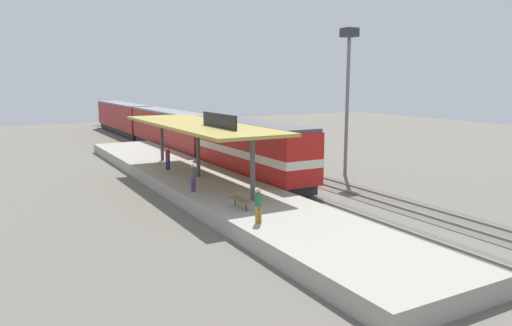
{
  "coord_description": "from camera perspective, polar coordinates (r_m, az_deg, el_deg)",
  "views": [
    {
      "loc": [
        -17.59,
        -31.57,
        7.69
      ],
      "look_at": [
        -1.38,
        -2.65,
        2.0
      ],
      "focal_mm": 33.99,
      "sensor_mm": 36.0,
      "label": 1
    }
  ],
  "objects": [
    {
      "name": "passenger_carriage_rear",
      "position": [
        73.27,
        -15.36,
        5.19
      ],
      "size": [
        2.9,
        20.0,
        4.24
      ],
      "color": "#28282D",
      "rests_on": "track_near"
    },
    {
      "name": "track_far",
      "position": [
        39.34,
        5.72,
        -1.54
      ],
      "size": [
        3.2,
        110.0,
        0.16
      ],
      "color": "#565249",
      "rests_on": "ground"
    },
    {
      "name": "person_boarding",
      "position": [
        29.9,
        -7.43,
        -1.6
      ],
      "size": [
        0.34,
        0.34,
        1.71
      ],
      "color": "#663375",
      "rests_on": "platform"
    },
    {
      "name": "track_near",
      "position": [
        36.94,
        -0.14,
        -2.23
      ],
      "size": [
        3.2,
        110.0,
        0.16
      ],
      "color": "#565249",
      "rests_on": "ground"
    },
    {
      "name": "person_waiting",
      "position": [
        37.68,
        -10.35,
        0.67
      ],
      "size": [
        0.34,
        0.34,
        1.71
      ],
      "color": "navy",
      "rests_on": "platform"
    },
    {
      "name": "person_walking",
      "position": [
        23.25,
        0.28,
        -4.8
      ],
      "size": [
        0.34,
        0.34,
        1.71
      ],
      "color": "olive",
      "rests_on": "platform"
    },
    {
      "name": "station_canopy",
      "position": [
        34.2,
        -6.83,
        4.37
      ],
      "size": [
        5.2,
        18.0,
        4.7
      ],
      "color": "#47474C",
      "rests_on": "platform"
    },
    {
      "name": "locomotive",
      "position": [
        37.0,
        -0.56,
        1.54
      ],
      "size": [
        2.93,
        14.43,
        4.44
      ],
      "color": "#28282D",
      "rests_on": "track_near"
    },
    {
      "name": "light_mast",
      "position": [
        39.6,
        10.8,
        10.59
      ],
      "size": [
        1.1,
        1.1,
        11.7
      ],
      "color": "slate",
      "rests_on": "ground"
    },
    {
      "name": "ground_plane",
      "position": [
        37.94,
        2.5,
        -1.97
      ],
      "size": [
        120.0,
        120.0,
        0.0
      ],
      "primitive_type": "plane",
      "color": "#666056"
    },
    {
      "name": "freight_car",
      "position": [
        46.32,
        -0.4,
        2.65
      ],
      "size": [
        2.8,
        12.0,
        3.54
      ],
      "color": "#28282D",
      "rests_on": "track_far"
    },
    {
      "name": "platform_bench",
      "position": [
        25.99,
        -1.83,
        -4.4
      ],
      "size": [
        0.44,
        1.7,
        0.5
      ],
      "color": "#333338",
      "rests_on": "platform"
    },
    {
      "name": "platform",
      "position": [
        34.9,
        -6.76,
        -2.3
      ],
      "size": [
        6.0,
        44.0,
        0.9
      ],
      "primitive_type": "cube",
      "color": "#9E998E",
      "rests_on": "ground"
    },
    {
      "name": "passenger_carriage_front",
      "position": [
        53.39,
        -9.9,
        3.82
      ],
      "size": [
        2.9,
        20.0,
        4.24
      ],
      "color": "#28282D",
      "rests_on": "track_near"
    }
  ]
}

